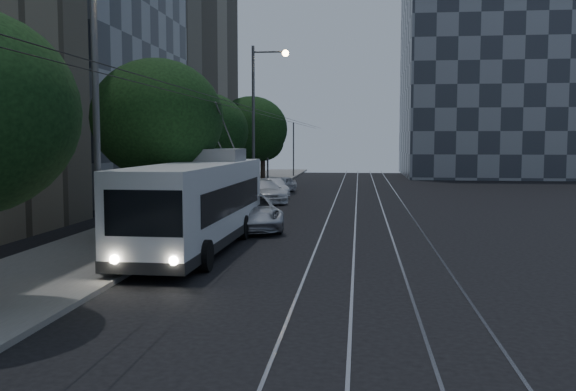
% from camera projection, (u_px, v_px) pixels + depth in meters
% --- Properties ---
extents(ground, '(120.00, 120.00, 0.00)m').
position_uv_depth(ground, '(299.00, 269.00, 20.45)').
color(ground, black).
rests_on(ground, ground).
extents(sidewalk, '(5.00, 90.00, 0.15)m').
position_uv_depth(sidewalk, '(212.00, 203.00, 41.07)').
color(sidewalk, slate).
rests_on(sidewalk, ground).
extents(tram_rails, '(4.52, 90.00, 0.02)m').
position_uv_depth(tram_rails, '(369.00, 206.00, 39.97)').
color(tram_rails, '#95959D').
rests_on(tram_rails, ground).
extents(overhead_wires, '(2.23, 90.00, 6.00)m').
position_uv_depth(overhead_wires, '(250.00, 150.00, 40.49)').
color(overhead_wires, black).
rests_on(overhead_wires, ground).
extents(building_glass_mid, '(14.40, 18.40, 26.80)m').
position_uv_depth(building_glass_mid, '(49.00, 1.00, 43.15)').
color(building_glass_mid, '#333841').
rests_on(building_glass_mid, ground).
extents(building_tan_far, '(14.40, 22.40, 34.80)m').
position_uv_depth(building_tan_far, '(146.00, 3.00, 62.60)').
color(building_tan_far, gray).
rests_on(building_tan_far, ground).
extents(building_distant_right, '(22.00, 18.00, 24.00)m').
position_uv_depth(building_distant_right, '(504.00, 69.00, 71.88)').
color(building_distant_right, '#333841').
rests_on(building_distant_right, ground).
extents(trolleybus, '(2.87, 12.59, 5.63)m').
position_uv_depth(trolleybus, '(199.00, 204.00, 24.06)').
color(trolleybus, silver).
rests_on(trolleybus, ground).
extents(pickup_silver, '(4.18, 6.42, 1.64)m').
position_uv_depth(pickup_silver, '(248.00, 212.00, 29.45)').
color(pickup_silver, silver).
rests_on(pickup_silver, ground).
extents(car_white_a, '(2.73, 3.93, 1.24)m').
position_uv_depth(car_white_a, '(249.00, 201.00, 36.40)').
color(car_white_a, silver).
rests_on(car_white_a, ground).
extents(car_white_b, '(3.94, 5.55, 1.49)m').
position_uv_depth(car_white_b, '(264.00, 191.00, 42.03)').
color(car_white_b, silver).
rests_on(car_white_b, ground).
extents(car_white_c, '(2.94, 4.22, 1.32)m').
position_uv_depth(car_white_c, '(272.00, 188.00, 46.03)').
color(car_white_c, silver).
rests_on(car_white_c, ground).
extents(car_white_d, '(2.36, 3.92, 1.25)m').
position_uv_depth(car_white_d, '(282.00, 184.00, 50.06)').
color(car_white_d, white).
rests_on(car_white_d, ground).
extents(tree_1, '(5.50, 5.50, 7.48)m').
position_uv_depth(tree_1, '(157.00, 119.00, 26.67)').
color(tree_1, black).
rests_on(tree_1, ground).
extents(tree_2, '(3.86, 3.86, 6.08)m').
position_uv_depth(tree_2, '(171.00, 135.00, 28.71)').
color(tree_2, black).
rests_on(tree_2, ground).
extents(tree_3, '(4.97, 4.97, 6.84)m').
position_uv_depth(tree_3, '(206.00, 131.00, 37.17)').
color(tree_3, black).
rests_on(tree_3, ground).
extents(tree_4, '(5.65, 5.65, 7.48)m').
position_uv_depth(tree_4, '(251.00, 129.00, 49.90)').
color(tree_4, black).
rests_on(tree_4, ground).
extents(tree_5, '(3.83, 3.83, 5.64)m').
position_uv_depth(tree_5, '(263.00, 142.00, 58.14)').
color(tree_5, black).
rests_on(tree_5, ground).
extents(streetlamp_near, '(2.22, 0.44, 9.04)m').
position_uv_depth(streetlamp_near, '(109.00, 92.00, 18.67)').
color(streetlamp_near, '#59595C').
rests_on(streetlamp_near, ground).
extents(streetlamp_far, '(2.49, 0.44, 10.33)m').
position_uv_depth(streetlamp_far, '(260.00, 108.00, 42.83)').
color(streetlamp_far, '#59595C').
rests_on(streetlamp_far, ground).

